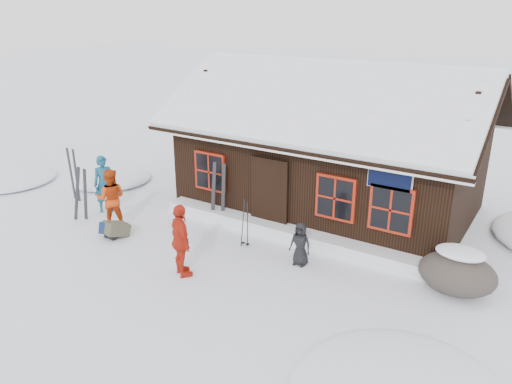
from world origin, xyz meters
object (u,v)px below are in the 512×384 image
at_px(skier_teal, 105,184).
at_px(ski_pair_left, 81,195).
at_px(skier_crouched, 300,244).
at_px(skier_orange_left, 111,198).
at_px(backpack_blue, 112,231).
at_px(skier_orange_right, 181,241).
at_px(boulder, 457,272).
at_px(ski_poles, 245,224).
at_px(backpack_olive, 116,232).

relative_size(skier_teal, ski_pair_left, 1.05).
bearing_deg(skier_teal, skier_crouched, -50.95).
relative_size(skier_orange_left, backpack_blue, 2.98).
relative_size(skier_orange_right, backpack_blue, 3.06).
xyz_separation_m(skier_crouched, boulder, (3.39, 0.71, -0.06)).
height_order(skier_crouched, ski_poles, ski_poles).
xyz_separation_m(skier_teal, ski_pair_left, (-0.05, -0.82, -0.09)).
relative_size(skier_teal, skier_crouched, 1.60).
relative_size(skier_teal, skier_orange_left, 1.02).
bearing_deg(ski_poles, skier_orange_right, -100.99).
height_order(ski_pair_left, backpack_olive, ski_pair_left).
height_order(skier_teal, skier_orange_right, skier_orange_right).
bearing_deg(backpack_blue, skier_orange_right, -23.98).
xyz_separation_m(skier_crouched, ski_poles, (-1.63, 0.09, 0.08)).
xyz_separation_m(skier_teal, backpack_olive, (1.64, -1.13, -0.69)).
height_order(skier_crouched, backpack_blue, skier_crouched).
bearing_deg(ski_poles, boulder, 6.97).
bearing_deg(boulder, backpack_olive, -166.16).
distance_m(skier_crouched, ski_pair_left, 6.59).
bearing_deg(ski_pair_left, skier_teal, 69.99).
xyz_separation_m(skier_orange_right, backpack_blue, (-2.96, 0.58, -0.71)).
relative_size(ski_pair_left, ski_poles, 1.25).
height_order(skier_teal, skier_crouched, skier_teal).
height_order(skier_teal, backpack_olive, skier_teal).
relative_size(skier_teal, backpack_olive, 2.83).
height_order(boulder, ski_poles, ski_poles).
xyz_separation_m(skier_orange_right, boulder, (5.41, 2.61, -0.38)).
distance_m(boulder, backpack_olive, 8.46).
bearing_deg(skier_orange_left, backpack_olive, 105.12).
distance_m(skier_orange_right, boulder, 6.01).
bearing_deg(boulder, ski_poles, -173.03).
xyz_separation_m(skier_orange_right, ski_poles, (0.39, 1.99, -0.25)).
relative_size(skier_orange_left, ski_pair_left, 1.03).
height_order(skier_orange_right, backpack_blue, skier_orange_right).
height_order(skier_orange_right, ski_poles, skier_orange_right).
distance_m(skier_orange_right, backpack_blue, 3.10).
relative_size(skier_orange_right, skier_crouched, 1.61).
relative_size(skier_orange_right, backpack_olive, 2.85).
distance_m(ski_pair_left, ski_poles, 5.00).
relative_size(ski_pair_left, backpack_olive, 2.70).
distance_m(skier_orange_right, skier_crouched, 2.79).
bearing_deg(backpack_blue, backpack_olive, -10.35).
bearing_deg(backpack_olive, skier_orange_left, 154.80).
bearing_deg(skier_teal, boulder, -47.40).
xyz_separation_m(skier_teal, ski_poles, (4.83, 0.28, -0.24)).
relative_size(skier_crouched, ski_poles, 0.82).
height_order(ski_pair_left, ski_poles, ski_pair_left).
relative_size(skier_orange_left, skier_orange_right, 0.97).
xyz_separation_m(ski_pair_left, backpack_blue, (1.53, -0.32, -0.62)).
height_order(ski_poles, backpack_olive, ski_poles).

